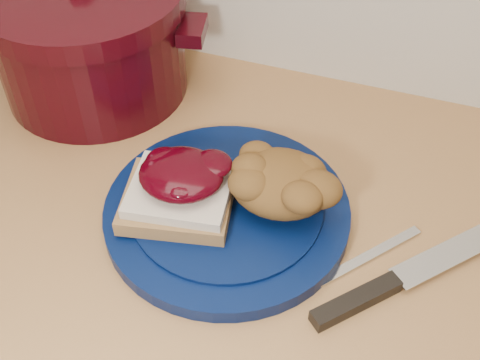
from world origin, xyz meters
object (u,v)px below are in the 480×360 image
(butter_knife, at_px, (368,256))
(dutch_oven, at_px, (90,39))
(pepper_grinder, at_px, (63,21))
(chef_knife, at_px, (385,286))
(plate, at_px, (227,212))

(butter_knife, bearing_deg, dutch_oven, 106.64)
(butter_knife, xyz_separation_m, pepper_grinder, (-0.54, 0.25, 0.06))
(chef_knife, height_order, butter_knife, chef_knife)
(dutch_oven, bearing_deg, plate, -33.70)
(butter_knife, height_order, pepper_grinder, pepper_grinder)
(plate, height_order, pepper_grinder, pepper_grinder)
(butter_knife, bearing_deg, chef_knife, -106.69)
(dutch_oven, distance_m, pepper_grinder, 0.11)
(plate, bearing_deg, chef_knife, -12.27)
(butter_knife, bearing_deg, plate, 127.72)
(butter_knife, height_order, dutch_oven, dutch_oven)
(plate, xyz_separation_m, butter_knife, (0.18, -0.01, -0.01))
(plate, distance_m, butter_knife, 0.18)
(chef_knife, xyz_separation_m, pepper_grinder, (-0.57, 0.29, 0.06))
(butter_knife, xyz_separation_m, dutch_oven, (-0.46, 0.19, 0.08))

